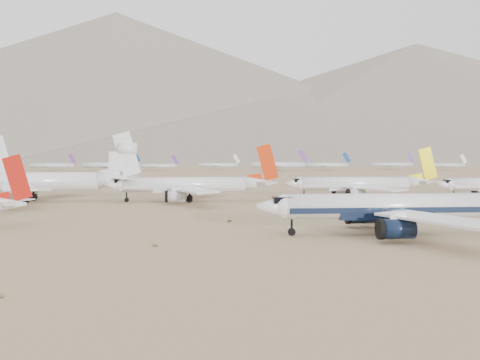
# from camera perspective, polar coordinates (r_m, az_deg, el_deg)

# --- Properties ---
(ground) EXTENTS (7000.00, 7000.00, 0.00)m
(ground) POSITION_cam_1_polar(r_m,az_deg,el_deg) (108.68, 15.61, -5.14)
(ground) COLOR #8E7752
(ground) RESTS_ON ground
(main_airliner) EXTENTS (52.18, 50.97, 18.42)m
(main_airliner) POSITION_cam_1_polar(r_m,az_deg,el_deg) (103.06, 16.94, -2.77)
(main_airliner) COLOR white
(main_airliner) RESTS_ON ground
(row2_gold_tail) EXTENTS (47.61, 46.57, 16.95)m
(row2_gold_tail) POSITION_cam_1_polar(r_m,az_deg,el_deg) (177.88, 12.78, -0.44)
(row2_gold_tail) COLOR white
(row2_gold_tail) RESTS_ON ground
(row2_orange_tail) EXTENTS (50.03, 48.94, 17.85)m
(row2_orange_tail) POSITION_cam_1_polar(r_m,az_deg,el_deg) (164.07, -5.19, -0.57)
(row2_orange_tail) COLOR white
(row2_orange_tail) RESTS_ON ground
(row2_white_trijet) EXTENTS (61.17, 59.78, 21.67)m
(row2_white_trijet) POSITION_cam_1_polar(r_m,az_deg,el_deg) (174.49, -21.06, -0.13)
(row2_white_trijet) COLOR white
(row2_white_trijet) RESTS_ON ground
(distant_storage_row) EXTENTS (457.91, 57.54, 15.22)m
(distant_storage_row) POSITION_cam_1_polar(r_m,az_deg,el_deg) (443.17, -3.79, 1.59)
(distant_storage_row) COLOR silver
(distant_storage_row) RESTS_ON ground
(mountain_range) EXTENTS (7354.00, 3024.00, 470.00)m
(mountain_range) POSITION_cam_1_polar(r_m,az_deg,el_deg) (1761.00, -1.04, 8.71)
(mountain_range) COLOR slate
(mountain_range) RESTS_ON ground
(foothills) EXTENTS (4637.50, 1395.00, 155.00)m
(foothills) POSITION_cam_1_polar(r_m,az_deg,el_deg) (1327.79, 20.67, 5.05)
(foothills) COLOR slate
(foothills) RESTS_ON ground
(desert_scrub) EXTENTS (206.06, 121.67, 0.63)m
(desert_scrub) POSITION_cam_1_polar(r_m,az_deg,el_deg) (78.22, 0.59, -7.98)
(desert_scrub) COLOR brown
(desert_scrub) RESTS_ON ground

